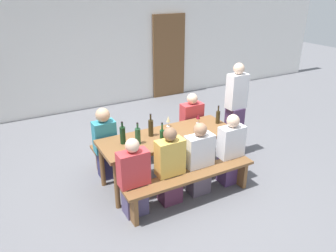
{
  "coord_description": "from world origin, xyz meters",
  "views": [
    {
      "loc": [
        -2.1,
        -3.87,
        2.85
      ],
      "look_at": [
        0.0,
        0.0,
        0.9
      ],
      "focal_mm": 35.23,
      "sensor_mm": 36.0,
      "label": 1
    }
  ],
  "objects": [
    {
      "name": "back_wall",
      "position": [
        0.0,
        3.74,
        1.6
      ],
      "size": [
        14.0,
        0.2,
        3.2
      ],
      "primitive_type": "cube",
      "color": "white",
      "rests_on": "ground"
    },
    {
      "name": "wine_glass_0",
      "position": [
        0.63,
        0.16,
        0.86
      ],
      "size": [
        0.07,
        0.07,
        0.16
      ],
      "color": "silver",
      "rests_on": "tasting_table"
    },
    {
      "name": "wine_bottle_0",
      "position": [
        -0.23,
        0.11,
        0.88
      ],
      "size": [
        0.07,
        0.07,
        0.35
      ],
      "color": "#332814",
      "rests_on": "tasting_table"
    },
    {
      "name": "wine_bottle_2",
      "position": [
        0.91,
        0.02,
        0.86
      ],
      "size": [
        0.07,
        0.07,
        0.3
      ],
      "color": "#332814",
      "rests_on": "tasting_table"
    },
    {
      "name": "seated_guest_near_0",
      "position": [
        -0.78,
        -0.52,
        0.51
      ],
      "size": [
        0.4,
        0.24,
        1.1
      ],
      "rotation": [
        0.0,
        0.0,
        1.57
      ],
      "color": "#52486F",
      "rests_on": "ground"
    },
    {
      "name": "tasting_table",
      "position": [
        0.0,
        0.0,
        0.67
      ],
      "size": [
        2.05,
        0.74,
        0.75
      ],
      "color": "brown",
      "rests_on": "ground"
    },
    {
      "name": "ground_plane",
      "position": [
        0.0,
        0.0,
        0.0
      ],
      "size": [
        24.0,
        24.0,
        0.0
      ],
      "primitive_type": "plane",
      "color": "slate"
    },
    {
      "name": "wooden_door",
      "position": [
        1.98,
        3.6,
        1.05
      ],
      "size": [
        0.9,
        0.06,
        2.1
      ],
      "primitive_type": "cube",
      "color": "brown",
      "rests_on": "ground"
    },
    {
      "name": "standing_host",
      "position": [
        1.38,
        0.15,
        0.8
      ],
      "size": [
        0.32,
        0.24,
        1.65
      ],
      "rotation": [
        0.0,
        0.0,
        3.14
      ],
      "color": "#50345B",
      "rests_on": "ground"
    },
    {
      "name": "wine_glass_1",
      "position": [
        0.16,
        0.28,
        0.87
      ],
      "size": [
        0.06,
        0.06,
        0.17
      ],
      "color": "silver",
      "rests_on": "tasting_table"
    },
    {
      "name": "seated_guest_near_1",
      "position": [
        -0.25,
        -0.52,
        0.53
      ],
      "size": [
        0.38,
        0.24,
        1.13
      ],
      "rotation": [
        0.0,
        0.0,
        1.57
      ],
      "color": "#552941",
      "rests_on": "ground"
    },
    {
      "name": "seated_guest_near_2",
      "position": [
        0.22,
        -0.52,
        0.51
      ],
      "size": [
        0.4,
        0.24,
        1.1
      ],
      "rotation": [
        0.0,
        0.0,
        1.57
      ],
      "color": "#574A59",
      "rests_on": "ground"
    },
    {
      "name": "seated_guest_far_1",
      "position": [
        0.74,
        0.52,
        0.53
      ],
      "size": [
        0.37,
        0.24,
        1.13
      ],
      "rotation": [
        0.0,
        0.0,
        -1.57
      ],
      "color": "#264552",
      "rests_on": "ground"
    },
    {
      "name": "bench_near",
      "position": [
        0.0,
        -0.67,
        0.35
      ],
      "size": [
        1.95,
        0.3,
        0.45
      ],
      "color": "brown",
      "rests_on": "ground"
    },
    {
      "name": "wine_bottle_3",
      "position": [
        -0.5,
        -0.04,
        0.87
      ],
      "size": [
        0.08,
        0.08,
        0.32
      ],
      "color": "#234C2D",
      "rests_on": "tasting_table"
    },
    {
      "name": "bench_far",
      "position": [
        0.0,
        0.67,
        0.35
      ],
      "size": [
        1.95,
        0.3,
        0.45
      ],
      "color": "brown",
      "rests_on": "ground"
    },
    {
      "name": "wine_bottle_4",
      "position": [
        -0.68,
        0.07,
        0.88
      ],
      "size": [
        0.08,
        0.08,
        0.33
      ],
      "color": "#143319",
      "rests_on": "tasting_table"
    },
    {
      "name": "seated_guest_near_3",
      "position": [
        0.77,
        -0.52,
        0.52
      ],
      "size": [
        0.38,
        0.24,
        1.11
      ],
      "rotation": [
        0.0,
        0.0,
        1.57
      ],
      "color": "#4F3362",
      "rests_on": "ground"
    },
    {
      "name": "seated_guest_far_0",
      "position": [
        -0.81,
        0.52,
        0.56
      ],
      "size": [
        0.33,
        0.24,
        1.15
      ],
      "rotation": [
        0.0,
        0.0,
        -1.57
      ],
      "color": "navy",
      "rests_on": "ground"
    },
    {
      "name": "wine_bottle_1",
      "position": [
        -0.24,
        -0.28,
        0.88
      ],
      "size": [
        0.07,
        0.07,
        0.36
      ],
      "color": "#194723",
      "rests_on": "tasting_table"
    }
  ]
}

